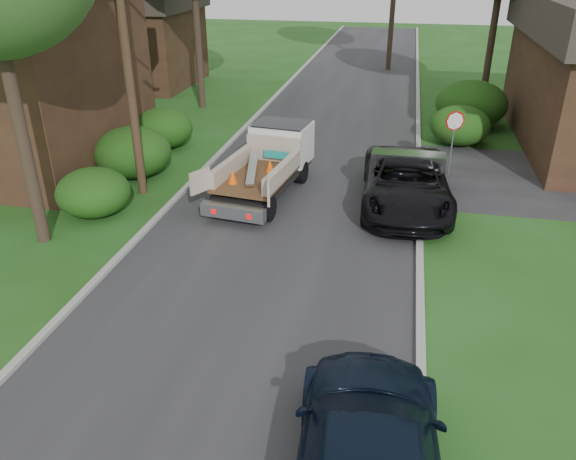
# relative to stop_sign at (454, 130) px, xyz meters

# --- Properties ---
(ground) EXTENTS (120.00, 120.00, 0.00)m
(ground) POSITION_rel_stop_sign_xyz_m (-5.20, -9.00, -1.78)
(ground) COLOR #204914
(ground) RESTS_ON ground
(road) EXTENTS (8.00, 90.00, 0.02)m
(road) POSITION_rel_stop_sign_xyz_m (-5.20, 1.00, -1.77)
(road) COLOR #28282B
(road) RESTS_ON ground
(curb_left) EXTENTS (0.20, 90.00, 0.12)m
(curb_left) POSITION_rel_stop_sign_xyz_m (-9.30, 1.00, -1.72)
(curb_left) COLOR #9E9E99
(curb_left) RESTS_ON ground
(curb_right) EXTENTS (0.20, 90.00, 0.12)m
(curb_right) POSITION_rel_stop_sign_xyz_m (-1.10, 1.00, -1.72)
(curb_right) COLOR #9E9E99
(curb_right) RESTS_ON ground
(stop_sign) EXTENTS (0.71, 0.32, 2.48)m
(stop_sign) POSITION_rel_stop_sign_xyz_m (0.00, 0.00, 0.00)
(stop_sign) COLOR slate
(stop_sign) RESTS_ON ground
(utility_pole) EXTENTS (2.42, 1.25, 10.00)m
(utility_pole) POSITION_rel_stop_sign_xyz_m (-10.68, -4.02, 3.40)
(utility_pole) COLOR #382619
(utility_pole) RESTS_ON ground
(house_left_far) EXTENTS (7.56, 7.56, 6.00)m
(house_left_far) POSITION_rel_stop_sign_xyz_m (-18.70, 13.00, 1.27)
(house_left_far) COLOR #372116
(house_left_far) RESTS_ON ground
(hedge_left_a) EXTENTS (2.34, 2.34, 1.53)m
(hedge_left_a) POSITION_rel_stop_sign_xyz_m (-11.40, -6.00, -1.01)
(hedge_left_a) COLOR #12430F
(hedge_left_a) RESTS_ON ground
(hedge_left_b) EXTENTS (2.86, 2.86, 1.87)m
(hedge_left_b) POSITION_rel_stop_sign_xyz_m (-11.70, -2.50, -0.84)
(hedge_left_b) COLOR #12430F
(hedge_left_b) RESTS_ON ground
(hedge_left_c) EXTENTS (2.60, 2.60, 1.70)m
(hedge_left_c) POSITION_rel_stop_sign_xyz_m (-12.00, 1.00, -0.93)
(hedge_left_c) COLOR #12430F
(hedge_left_c) RESTS_ON ground
(hedge_right_a) EXTENTS (2.60, 2.60, 1.70)m
(hedge_right_a) POSITION_rel_stop_sign_xyz_m (0.60, 4.00, -0.93)
(hedge_right_a) COLOR #12430F
(hedge_right_a) RESTS_ON ground
(hedge_right_b) EXTENTS (3.38, 3.38, 2.21)m
(hedge_right_b) POSITION_rel_stop_sign_xyz_m (1.30, 7.00, -0.67)
(hedge_right_b) COLOR #12430F
(hedge_right_b) RESTS_ON ground
(flatbed_truck) EXTENTS (3.01, 5.82, 2.11)m
(flatbed_truck) POSITION_rel_stop_sign_xyz_m (-6.30, -2.58, -0.63)
(flatbed_truck) COLOR black
(flatbed_truck) RESTS_ON ground
(black_pickup) EXTENTS (3.12, 6.22, 1.69)m
(black_pickup) POSITION_rel_stop_sign_xyz_m (-1.60, -3.32, -0.93)
(black_pickup) COLOR black
(black_pickup) RESTS_ON ground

